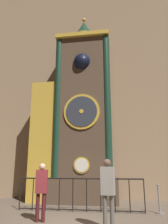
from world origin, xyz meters
The scene contains 6 objects.
cathedral_back_wall centered at (-0.09, 5.46, 7.35)m, with size 24.00×0.32×14.71m.
clock_tower centered at (-0.62, 4.25, 3.88)m, with size 4.01×1.84×9.35m.
railing_fence centered at (-0.11, 2.31, 0.63)m, with size 4.55×0.05×1.14m.
visitor_near centered at (-0.99, 0.69, 0.98)m, with size 0.38×0.29×1.64m.
visitor_far centered at (1.00, 0.14, 1.04)m, with size 0.38×0.29×1.74m.
stanchion_post centered at (2.63, 2.42, 0.31)m, with size 0.28×0.28×0.96m.
Camera 1 is at (1.26, -5.86, 1.54)m, focal length 35.00 mm.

